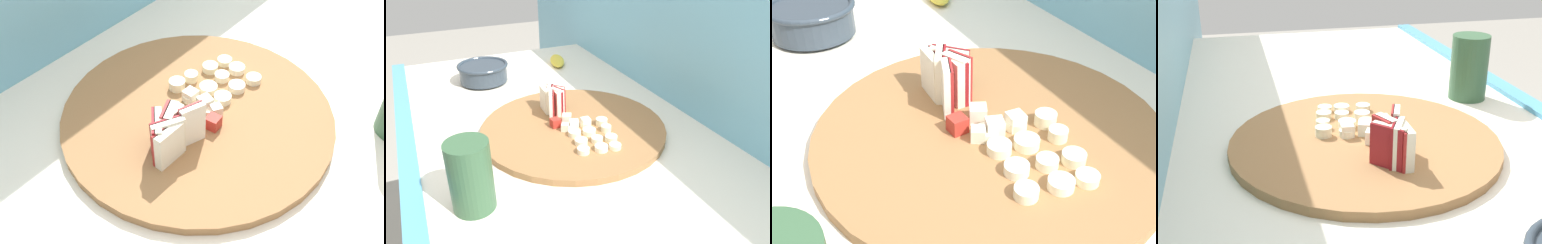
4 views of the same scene
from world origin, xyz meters
The scene contains 5 objects.
cutting_board centered at (-0.10, 0.04, 0.94)m, with size 0.42×0.42×0.02m, color olive.
apple_wedge_fan centered at (-0.18, 0.02, 0.98)m, with size 0.09×0.06×0.07m.
apple_dice_pile centered at (-0.09, 0.03, 0.95)m, with size 0.06×0.08×0.02m.
banana_slice_rows centered at (-0.03, 0.06, 0.95)m, with size 0.14×0.12×0.02m.
ceramic_bowl centered at (-0.48, -0.08, 0.96)m, with size 0.15×0.15×0.06m.
Camera 3 is at (0.28, -0.19, 1.27)m, focal length 42.68 mm.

